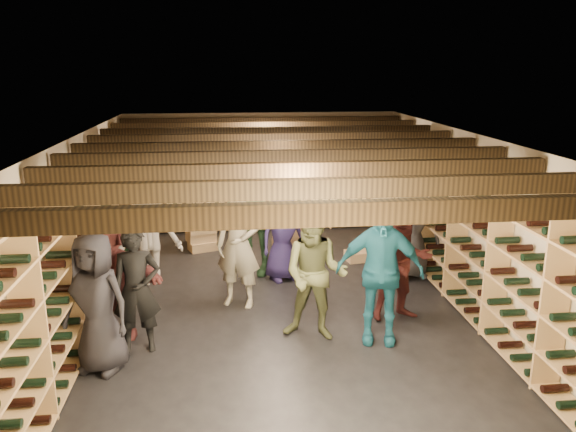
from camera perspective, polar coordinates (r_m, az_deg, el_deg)
The scene contains 21 objects.
ground at distance 8.20m, azimuth -0.74°, elevation -8.84°, with size 8.00×8.00×0.00m, color black.
walls at distance 7.79m, azimuth -0.77°, elevation -0.75°, with size 5.52×8.02×2.40m.
ceiling at distance 7.55m, azimuth -0.80°, elevation 8.05°, with size 5.50×8.00×0.01m, color beige.
ceiling_joists at distance 7.57m, azimuth -0.79°, elevation 7.00°, with size 5.40×7.12×0.18m.
wine_rack_left at distance 8.01m, azimuth -19.40°, elevation -2.11°, with size 0.32×7.50×2.15m.
wine_rack_right at distance 8.46m, azimuth 16.85°, elevation -1.01°, with size 0.32×7.50×2.15m.
wine_rack_back at distance 11.54m, azimuth -2.60°, elevation 3.81°, with size 4.70×0.30×2.15m.
crate_stack_left at distance 10.45m, azimuth -8.82°, elevation -1.22°, with size 0.59×0.49×0.85m.
crate_stack_right at distance 10.51m, azimuth 0.05°, elevation -1.91°, with size 0.59×0.49×0.51m.
crate_loose at distance 9.98m, azimuth 7.35°, elevation -4.00°, with size 0.50×0.33×0.17m, color tan.
person_0 at distance 6.57m, azimuth -18.85°, elevation -8.38°, with size 0.78×0.51×1.60m, color black.
person_1 at distance 6.88m, azimuth -15.12°, elevation -7.27°, with size 0.56×0.37×1.54m, color black.
person_2 at distance 6.92m, azimuth 2.78°, elevation -5.96°, with size 0.82×0.64×1.68m, color #4C512F.
person_4 at distance 6.92m, azimuth 9.29°, elevation -5.59°, with size 1.06×0.44×1.81m, color #195B70.
person_5 at distance 7.32m, azimuth -17.50°, elevation -5.99°, with size 1.45×0.46×1.56m, color brown.
person_6 at distance 8.85m, azimuth -0.53°, elevation -1.87°, with size 0.73×0.47×1.49m, color #231B49.
person_7 at distance 7.87m, azimuth -5.05°, elevation -2.97°, with size 0.65×0.43×1.79m, color gray.
person_8 at distance 7.59m, azimuth 11.68°, elevation -4.55°, with size 0.79×0.62×1.63m, color #4B1C1B.
person_9 at distance 8.92m, azimuth -13.90°, elevation -1.98°, with size 1.00×0.58×1.55m, color #9D9790.
person_10 at distance 9.09m, azimuth -3.50°, elevation -0.09°, with size 1.12×0.46×1.90m, color #274A2C.
person_12 at distance 9.11m, azimuth 12.50°, elevation -0.75°, with size 0.88×0.57×1.79m, color #323338.
Camera 1 is at (-0.71, -7.46, 3.32)m, focal length 35.00 mm.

